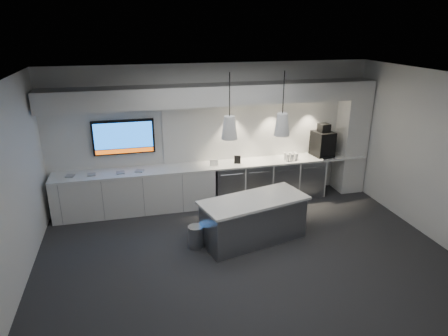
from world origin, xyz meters
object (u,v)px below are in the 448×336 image
object	(u,v)px
wall_tv	(124,137)
bin	(196,236)
island	(253,219)
coffee_machine	(323,143)

from	to	relation	value
wall_tv	bin	distance (m)	2.67
island	coffee_machine	world-z (taller)	coffee_machine
bin	coffee_machine	xyz separation A→B (m)	(3.26, 1.76, 1.01)
coffee_machine	island	bearing A→B (deg)	-148.50
island	bin	bearing A→B (deg)	164.85
wall_tv	coffee_machine	size ratio (longest dim) A/B	1.68
wall_tv	island	size ratio (longest dim) A/B	0.60
wall_tv	coffee_machine	xyz separation A→B (m)	(4.38, -0.25, -0.35)
island	wall_tv	bearing A→B (deg)	122.96
wall_tv	island	world-z (taller)	wall_tv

